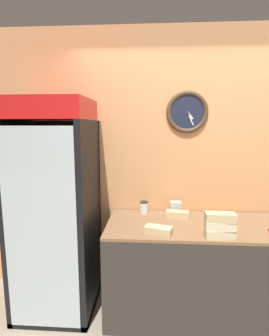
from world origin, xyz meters
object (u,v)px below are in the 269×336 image
object	(u,v)px
napkin_dispenser	(176,207)
sandwich_stack_top	(220,217)
sandwich_flat_left	(158,230)
beverage_cooler	(57,197)
sandwich_flat_right	(177,214)
condiment_jar	(144,207)
sandwich_stack_bottom	(219,234)
sandwich_stack_middle	(220,225)

from	to	relation	value
napkin_dispenser	sandwich_stack_top	bearing A→B (deg)	-62.64
sandwich_flat_left	beverage_cooler	bearing A→B (deg)	162.78
sandwich_flat_right	beverage_cooler	bearing A→B (deg)	-174.55
sandwich_stack_top	condiment_jar	distance (m)	0.84
sandwich_stack_bottom	sandwich_stack_middle	distance (m)	0.07
napkin_dispenser	sandwich_flat_right	bearing A→B (deg)	-86.88
sandwich_stack_middle	sandwich_stack_top	world-z (taller)	sandwich_stack_top
condiment_jar	napkin_dispenser	bearing A→B (deg)	2.91
sandwich_stack_bottom	sandwich_flat_right	bearing A→B (deg)	123.11
sandwich_flat_left	napkin_dispenser	bearing A→B (deg)	70.86
sandwich_stack_bottom	sandwich_stack_top	world-z (taller)	sandwich_stack_top
beverage_cooler	sandwich_stack_middle	bearing A→B (deg)	-13.18
sandwich_stack_top	napkin_dispenser	xyz separation A→B (m)	(-0.30, 0.57, -0.11)
sandwich_stack_bottom	sandwich_stack_middle	bearing A→B (deg)	0.00
beverage_cooler	sandwich_stack_top	xyz separation A→B (m)	(1.43, -0.33, -0.04)
beverage_cooler	sandwich_stack_bottom	xyz separation A→B (m)	(1.43, -0.33, -0.18)
condiment_jar	sandwich_stack_bottom	bearing A→B (deg)	-42.10
sandwich_stack_bottom	sandwich_stack_top	bearing A→B (deg)	0.00
beverage_cooler	sandwich_flat_right	distance (m)	1.16
sandwich_stack_middle	sandwich_flat_left	bearing A→B (deg)	175.14
sandwich_flat_right	condiment_jar	size ratio (longest dim) A/B	1.87
sandwich_stack_top	condiment_jar	bearing A→B (deg)	137.90
condiment_jar	sandwich_stack_middle	bearing A→B (deg)	-42.10
sandwich_stack_bottom	condiment_jar	xyz separation A→B (m)	(-0.62, 0.56, 0.03)
sandwich_stack_top	sandwich_flat_left	size ratio (longest dim) A/B	0.97
beverage_cooler	sandwich_flat_right	size ratio (longest dim) A/B	8.64
sandwich_stack_top	sandwich_flat_right	bearing A→B (deg)	123.11
sandwich_flat_left	sandwich_stack_bottom	bearing A→B (deg)	-4.86
condiment_jar	napkin_dispenser	xyz separation A→B (m)	(0.32, 0.02, -0.00)
sandwich_stack_top	napkin_dispenser	bearing A→B (deg)	117.36
beverage_cooler	napkin_dispenser	bearing A→B (deg)	11.86
sandwich_stack_middle	napkin_dispenser	distance (m)	0.65
sandwich_flat_right	napkin_dispenser	distance (m)	0.13
condiment_jar	beverage_cooler	bearing A→B (deg)	-164.75
beverage_cooler	sandwich_flat_right	xyz separation A→B (m)	(1.14, 0.11, -0.18)
beverage_cooler	sandwich_stack_bottom	world-z (taller)	beverage_cooler
sandwich_stack_top	sandwich_stack_middle	bearing A→B (deg)	0.00
condiment_jar	napkin_dispenser	distance (m)	0.32
sandwich_stack_bottom	napkin_dispenser	world-z (taller)	napkin_dispenser
napkin_dispenser	condiment_jar	bearing A→B (deg)	-177.09
napkin_dispenser	sandwich_flat_left	bearing A→B (deg)	-109.14
condiment_jar	napkin_dispenser	world-z (taller)	condiment_jar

